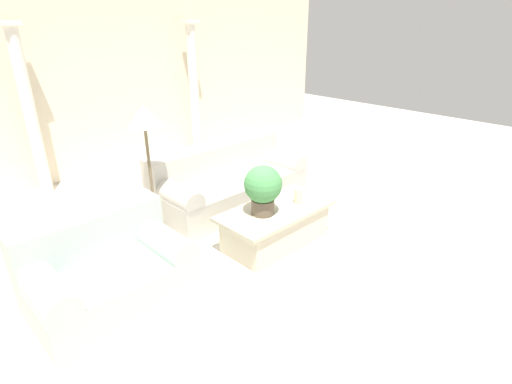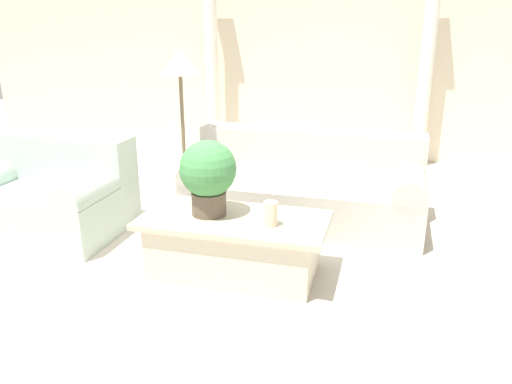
% 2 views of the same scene
% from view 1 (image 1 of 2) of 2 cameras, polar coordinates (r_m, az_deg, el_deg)
% --- Properties ---
extents(ground_plane, '(16.00, 16.00, 0.00)m').
position_cam_1_polar(ground_plane, '(4.87, -2.07, -5.69)').
color(ground_plane, beige).
extents(wall_back, '(10.00, 0.06, 3.20)m').
position_cam_1_polar(wall_back, '(7.02, -20.90, 15.77)').
color(wall_back, beige).
rests_on(wall_back, ground_plane).
extents(sofa_long, '(2.11, 0.95, 0.80)m').
position_cam_1_polar(sofa_long, '(5.48, -4.09, 1.49)').
color(sofa_long, '#B7B2A8').
rests_on(sofa_long, ground_plane).
extents(loveseat, '(1.33, 0.95, 0.80)m').
position_cam_1_polar(loveseat, '(3.86, -20.69, -10.21)').
color(loveseat, '#ABBEB0').
rests_on(loveseat, ground_plane).
extents(coffee_table, '(1.34, 0.67, 0.44)m').
position_cam_1_polar(coffee_table, '(4.54, 2.85, -4.78)').
color(coffee_table, beige).
rests_on(coffee_table, ground_plane).
extents(potted_plant, '(0.41, 0.41, 0.55)m').
position_cam_1_polar(potted_plant, '(4.20, 1.00, 0.67)').
color(potted_plant, brown).
rests_on(potted_plant, coffee_table).
extents(pillar_candle, '(0.10, 0.10, 0.17)m').
position_cam_1_polar(pillar_candle, '(4.56, 6.08, -0.58)').
color(pillar_candle, beige).
rests_on(pillar_candle, coffee_table).
extents(floor_lamp, '(0.37, 0.37, 1.54)m').
position_cam_1_polar(floor_lamp, '(4.50, -15.60, 9.08)').
color(floor_lamp, brown).
rests_on(floor_lamp, ground_plane).
extents(column_left, '(0.24, 0.24, 2.36)m').
position_cam_1_polar(column_left, '(6.37, -29.62, 9.98)').
color(column_left, silver).
rests_on(column_left, ground_plane).
extents(column_right, '(0.24, 0.24, 2.36)m').
position_cam_1_polar(column_right, '(7.54, -8.87, 14.40)').
color(column_right, silver).
rests_on(column_right, ground_plane).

